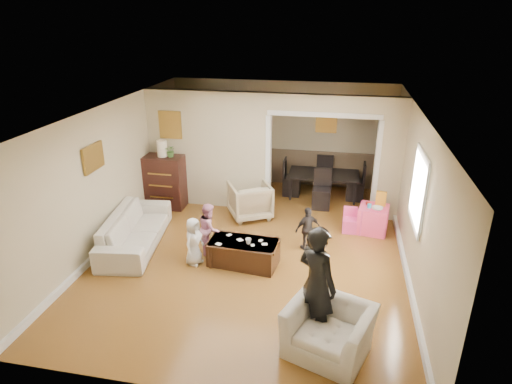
% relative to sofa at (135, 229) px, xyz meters
% --- Properties ---
extents(floor, '(7.00, 7.00, 0.00)m').
position_rel_sofa_xyz_m(floor, '(2.22, 0.34, -0.32)').
color(floor, olive).
rests_on(floor, ground).
extents(partition_left, '(2.75, 0.18, 2.60)m').
position_rel_sofa_xyz_m(partition_left, '(0.85, 2.14, 0.98)').
color(partition_left, '#BCAF89').
rests_on(partition_left, ground).
extents(partition_right, '(0.55, 0.18, 2.60)m').
position_rel_sofa_xyz_m(partition_right, '(4.70, 2.14, 0.98)').
color(partition_right, '#BCAF89').
rests_on(partition_right, ground).
extents(partition_header, '(2.22, 0.18, 0.35)m').
position_rel_sofa_xyz_m(partition_header, '(3.32, 2.14, 2.10)').
color(partition_header, '#BCAF89').
rests_on(partition_header, partition_right).
extents(window_pane, '(0.03, 0.95, 1.10)m').
position_rel_sofa_xyz_m(window_pane, '(4.95, -0.06, 1.23)').
color(window_pane, white).
rests_on(window_pane, ground).
extents(framed_art_partition, '(0.45, 0.03, 0.55)m').
position_rel_sofa_xyz_m(framed_art_partition, '(0.02, 2.04, 1.53)').
color(framed_art_partition, brown).
rests_on(framed_art_partition, partition_left).
extents(framed_art_sofa_wall, '(0.03, 0.55, 0.40)m').
position_rel_sofa_xyz_m(framed_art_sofa_wall, '(-0.49, -0.26, 1.48)').
color(framed_art_sofa_wall, brown).
extents(framed_art_alcove, '(0.45, 0.03, 0.55)m').
position_rel_sofa_xyz_m(framed_art_alcove, '(3.32, 3.78, 1.38)').
color(framed_art_alcove, brown).
extents(sofa, '(1.18, 2.32, 0.65)m').
position_rel_sofa_xyz_m(sofa, '(0.00, 0.00, 0.00)').
color(sofa, beige).
rests_on(sofa, ground).
extents(armchair_back, '(1.12, 1.13, 0.77)m').
position_rel_sofa_xyz_m(armchair_back, '(1.87, 1.64, 0.06)').
color(armchair_back, tan).
rests_on(armchair_back, ground).
extents(armchair_front, '(1.28, 1.20, 0.67)m').
position_rel_sofa_xyz_m(armchair_front, '(3.71, -2.16, 0.01)').
color(armchair_front, beige).
rests_on(armchair_front, ground).
extents(dresser, '(0.87, 0.49, 1.20)m').
position_rel_sofa_xyz_m(dresser, '(-0.11, 1.80, 0.28)').
color(dresser, black).
rests_on(dresser, ground).
extents(table_lamp, '(0.22, 0.22, 0.36)m').
position_rel_sofa_xyz_m(table_lamp, '(-0.11, 1.80, 1.05)').
color(table_lamp, '#FFF0CF').
rests_on(table_lamp, dresser).
extents(potted_plant, '(0.24, 0.21, 0.27)m').
position_rel_sofa_xyz_m(potted_plant, '(0.09, 1.80, 1.01)').
color(potted_plant, '#528038').
rests_on(potted_plant, dresser).
extents(coffee_table, '(1.24, 0.72, 0.44)m').
position_rel_sofa_xyz_m(coffee_table, '(2.16, -0.28, -0.10)').
color(coffee_table, '#381F11').
rests_on(coffee_table, ground).
extents(coffee_cup, '(0.11, 0.11, 0.09)m').
position_rel_sofa_xyz_m(coffee_cup, '(2.26, -0.33, 0.17)').
color(coffee_cup, silver).
rests_on(coffee_cup, coffee_table).
extents(play_table, '(0.65, 0.65, 0.54)m').
position_rel_sofa_xyz_m(play_table, '(4.45, 1.44, -0.05)').
color(play_table, '#FF4378').
rests_on(play_table, ground).
extents(cereal_box, '(0.21, 0.10, 0.30)m').
position_rel_sofa_xyz_m(cereal_box, '(4.57, 1.54, 0.36)').
color(cereal_box, yellow).
rests_on(cereal_box, play_table).
extents(cyan_cup, '(0.08, 0.08, 0.08)m').
position_rel_sofa_xyz_m(cyan_cup, '(4.35, 1.39, 0.25)').
color(cyan_cup, teal).
rests_on(cyan_cup, play_table).
extents(toy_block, '(0.09, 0.07, 0.05)m').
position_rel_sofa_xyz_m(toy_block, '(4.33, 1.56, 0.24)').
color(toy_block, red).
rests_on(toy_block, play_table).
extents(play_bowl, '(0.25, 0.25, 0.05)m').
position_rel_sofa_xyz_m(play_bowl, '(4.50, 1.32, 0.24)').
color(play_bowl, silver).
rests_on(play_bowl, play_table).
extents(dining_table, '(1.65, 0.92, 0.58)m').
position_rel_sofa_xyz_m(dining_table, '(3.36, 3.05, -0.03)').
color(dining_table, black).
rests_on(dining_table, ground).
extents(adult_person, '(0.73, 0.70, 1.68)m').
position_rel_sofa_xyz_m(adult_person, '(3.51, -1.90, 0.52)').
color(adult_person, black).
rests_on(adult_person, ground).
extents(child_kneel_a, '(0.39, 0.49, 0.87)m').
position_rel_sofa_xyz_m(child_kneel_a, '(1.31, -0.43, 0.11)').
color(child_kneel_a, silver).
rests_on(child_kneel_a, ground).
extents(child_kneel_b, '(0.47, 0.54, 0.96)m').
position_rel_sofa_xyz_m(child_kneel_b, '(1.46, 0.02, 0.16)').
color(child_kneel_b, pink).
rests_on(child_kneel_b, ground).
extents(child_toddler, '(0.53, 0.45, 0.85)m').
position_rel_sofa_xyz_m(child_toddler, '(3.21, 0.47, 0.10)').
color(child_toddler, black).
rests_on(child_toddler, ground).
extents(craft_papers, '(0.89, 0.47, 0.00)m').
position_rel_sofa_xyz_m(craft_papers, '(2.15, -0.27, 0.12)').
color(craft_papers, white).
rests_on(craft_papers, coffee_table).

